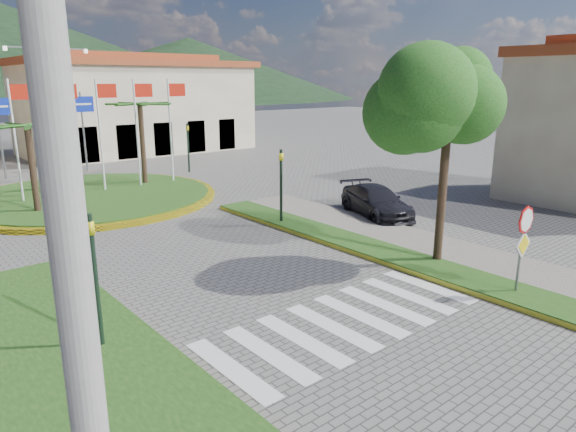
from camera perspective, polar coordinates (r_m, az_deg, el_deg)
ground at (r=11.31m, az=21.63°, el=-17.88°), size 160.00×160.00×0.00m
sidewalk_right at (r=16.97m, az=25.61°, el=-6.84°), size 4.00×28.00×0.15m
verge_right at (r=15.94m, az=23.77°, el=-7.95°), size 1.60×28.00×0.18m
median_left at (r=11.94m, az=-25.09°, el=-15.93°), size 5.00×14.00×0.18m
crosswalk at (r=13.32m, az=6.16°, el=-11.61°), size 8.00×3.00×0.01m
roundabout_island at (r=28.18m, az=-21.14°, el=2.07°), size 12.70×12.70×6.00m
stop_sign at (r=15.47m, az=24.71°, el=-2.04°), size 0.80×0.11×2.65m
deciduous_tree at (r=16.91m, az=17.47°, el=11.66°), size 3.60×3.60×6.80m
utility_pole at (r=4.57m, az=-23.00°, el=-4.47°), size 0.32×0.32×9.00m
traffic_light_left at (r=11.92m, az=-20.70°, el=-5.65°), size 0.15×0.18×3.20m
traffic_light_right at (r=21.25m, az=-0.78°, el=4.05°), size 0.15×0.18×3.20m
traffic_light_far at (r=34.72m, az=-11.06°, el=7.99°), size 0.18×0.15×3.20m
direction_sign_east at (r=37.12m, az=-21.88°, el=10.11°), size 1.60×0.14×5.20m
street_lamp_centre at (r=35.56m, az=-24.62°, el=11.24°), size 4.80×0.16×8.00m
building_right at (r=46.18m, az=-16.40°, el=11.76°), size 19.08×9.54×8.05m
hill_far_east at (r=159.91m, az=-10.88°, el=15.69°), size 120.00×120.00×18.00m
car_dark_b at (r=42.57m, az=-16.48°, el=6.97°), size 3.37×1.57×1.07m
car_side_right at (r=23.34m, az=9.77°, el=1.61°), size 3.40×4.94×1.33m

